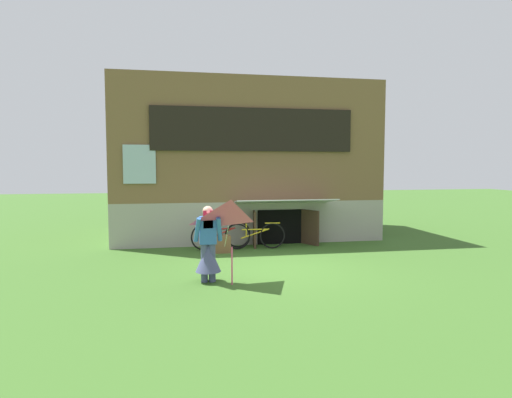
# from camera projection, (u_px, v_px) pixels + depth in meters

# --- Properties ---
(ground_plane) EXTENTS (60.00, 60.00, 0.00)m
(ground_plane) POSITION_uv_depth(u_px,v_px,m) (277.00, 267.00, 10.14)
(ground_plane) COLOR #386023
(log_house) EXTENTS (8.38, 5.73, 5.05)m
(log_house) POSITION_uv_depth(u_px,v_px,m) (242.00, 162.00, 15.15)
(log_house) COLOR #9E998E
(log_house) RESTS_ON ground_plane
(person) EXTENTS (0.61, 0.52, 1.56)m
(person) POSITION_uv_depth(u_px,v_px,m) (208.00, 250.00, 8.83)
(person) COLOR #474C75
(person) RESTS_ON ground_plane
(kite) EXTENTS (1.08, 1.11, 1.60)m
(kite) POSITION_uv_depth(u_px,v_px,m) (231.00, 223.00, 8.28)
(kite) COLOR #E54C7F
(kite) RESTS_ON ground_plane
(bicycle_yellow) EXTENTS (1.75, 0.15, 0.80)m
(bicycle_yellow) POSITION_uv_depth(u_px,v_px,m) (255.00, 236.00, 12.39)
(bicycle_yellow) COLOR black
(bicycle_yellow) RESTS_ON ground_plane
(bicycle_red) EXTENTS (1.77, 0.42, 0.82)m
(bicycle_red) POSITION_uv_depth(u_px,v_px,m) (221.00, 235.00, 12.40)
(bicycle_red) COLOR black
(bicycle_red) RESTS_ON ground_plane
(wooden_crate) EXTENTS (0.46, 0.39, 0.46)m
(wooden_crate) POSITION_uv_depth(u_px,v_px,m) (222.00, 244.00, 11.92)
(wooden_crate) COLOR brown
(wooden_crate) RESTS_ON ground_plane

